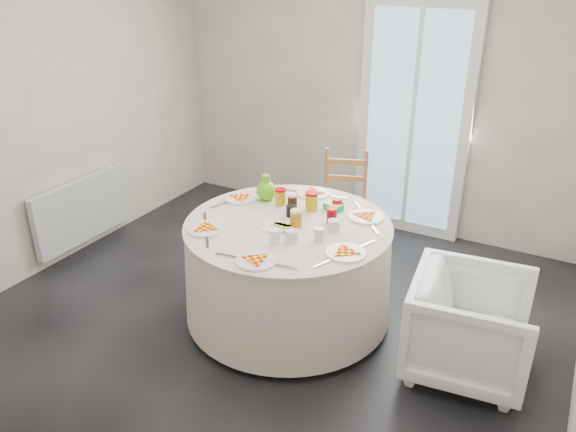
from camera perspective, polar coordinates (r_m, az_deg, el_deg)
The scene contains 14 objects.
floor at distance 4.10m, azimuth -2.56°, elevation -10.75°, with size 4.00×4.00×0.00m, color black.
wall_back at distance 5.24m, azimuth 8.82°, elevation 12.76°, with size 4.00×0.02×2.60m, color #BCB5A3.
wall_left at distance 4.82m, azimuth -24.00°, elevation 9.83°, with size 0.02×4.00×2.60m, color #BCB5A3.
glass_door at distance 5.14m, azimuth 12.66°, elevation 9.31°, with size 1.00×0.08×2.10m, color silver.
radiator at distance 5.18m, azimuth -20.14°, elevation 0.58°, with size 0.07×1.00×0.55m, color silver.
table at distance 3.96m, azimuth 0.00°, elevation -5.57°, with size 1.45×1.45×0.73m, color beige.
wooden_chair at distance 4.85m, azimuth 5.67°, elevation 1.57°, with size 0.40×0.38×0.89m, color #AF8139, non-canonical shape.
armchair at distance 3.64m, azimuth 18.10°, elevation -9.84°, with size 0.70×0.66×0.72m, color white.
place_settings at distance 3.78m, azimuth 0.00°, elevation -0.41°, with size 1.35×1.35×0.02m, color silver, non-canonical shape.
jar_cluster at distance 3.91m, azimuth 1.62°, elevation 1.29°, with size 0.52×0.26×0.15m, color #9B750F, non-canonical shape.
butter_tub at distance 3.99m, azimuth 4.66°, elevation 1.20°, with size 0.13×0.09×0.05m, color #0EA191.
green_pitcher at distance 4.11m, azimuth -2.22°, elevation 3.29°, with size 0.15×0.15×0.19m, color #5FBC19, non-canonical shape.
cheese_platter at distance 3.72m, azimuth -0.69°, elevation -0.83°, with size 0.24×0.16×0.03m, color white, non-canonical shape.
mugs_glasses at distance 3.70m, azimuth 1.89°, elevation -0.32°, with size 0.53×0.53×0.10m, color gray, non-canonical shape.
Camera 1 is at (1.75, -2.82, 2.40)m, focal length 35.00 mm.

